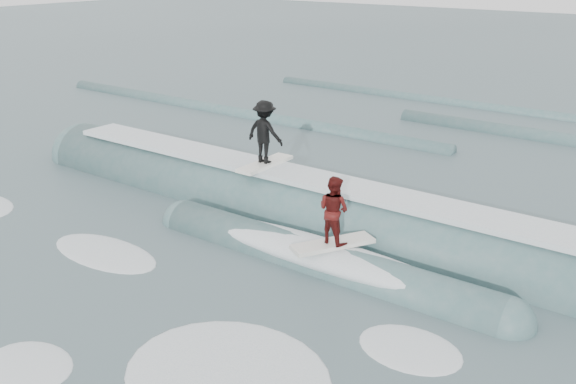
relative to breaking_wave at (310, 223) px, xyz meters
The scene contains 6 objects.
ground 5.36m from the breaking_wave, 92.80° to the right, with size 160.00×160.00×0.00m, color #374B50.
breaking_wave is the anchor object (origin of this frame).
surfer_black 2.84m from the breaking_wave, 169.96° to the left, with size 1.17×2.00×1.89m.
surfer_red 3.00m from the breaking_wave, 44.62° to the right, with size 1.48×2.01×1.71m.
whitewater 6.05m from the breaking_wave, 82.37° to the right, with size 17.01×5.89×0.10m.
far_swells 12.32m from the breaking_wave, 93.18° to the left, with size 40.01×8.65×0.80m.
Camera 1 is at (9.32, -8.09, 6.96)m, focal length 40.00 mm.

